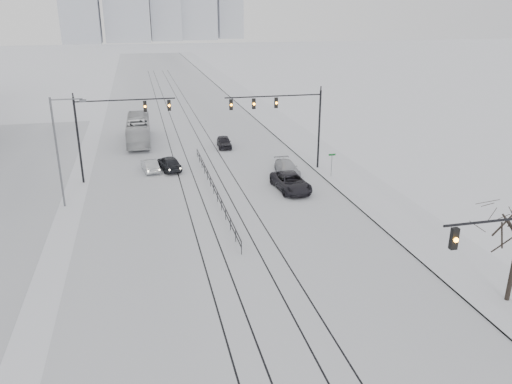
# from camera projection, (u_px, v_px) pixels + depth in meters

# --- Properties ---
(road) EXTENTS (22.00, 260.00, 0.02)m
(road) POSITION_uv_depth(u_px,v_px,m) (182.00, 124.00, 71.53)
(road) COLOR silver
(road) RESTS_ON ground
(sidewalk_east) EXTENTS (5.00, 260.00, 0.16)m
(sidewalk_east) POSITION_uv_depth(u_px,v_px,m) (273.00, 119.00, 74.43)
(sidewalk_east) COLOR silver
(sidewalk_east) RESTS_ON ground
(curb) EXTENTS (0.10, 260.00, 0.12)m
(curb) POSITION_uv_depth(u_px,v_px,m) (257.00, 120.00, 73.91)
(curb) COLOR gray
(curb) RESTS_ON ground
(tram_rails) EXTENTS (5.30, 180.00, 0.01)m
(tram_rails) POSITION_uv_depth(u_px,v_px,m) (200.00, 162.00, 53.24)
(tram_rails) COLOR black
(tram_rails) RESTS_ON ground
(traffic_mast_ne) EXTENTS (9.60, 0.37, 8.00)m
(traffic_mast_ne) POSITION_uv_depth(u_px,v_px,m) (287.00, 115.00, 48.47)
(traffic_mast_ne) COLOR black
(traffic_mast_ne) RESTS_ON ground
(traffic_mast_nw) EXTENTS (9.10, 0.37, 8.00)m
(traffic_mast_nw) POSITION_uv_depth(u_px,v_px,m) (110.00, 123.00, 45.84)
(traffic_mast_nw) COLOR black
(traffic_mast_nw) RESTS_ON ground
(street_light_west) EXTENTS (2.73, 0.25, 9.00)m
(street_light_west) POSITION_uv_depth(u_px,v_px,m) (60.00, 145.00, 39.68)
(street_light_west) COLOR #595B60
(street_light_west) RESTS_ON ground
(median_fence) EXTENTS (0.06, 24.00, 1.00)m
(median_fence) POSITION_uv_depth(u_px,v_px,m) (214.00, 188.00, 43.92)
(median_fence) COLOR black
(median_fence) RESTS_ON ground
(street_sign) EXTENTS (0.70, 0.06, 2.40)m
(street_sign) POSITION_uv_depth(u_px,v_px,m) (332.00, 162.00, 47.94)
(street_sign) COLOR #595B60
(street_sign) RESTS_ON ground
(sedan_sb_inner) EXTENTS (2.59, 4.59, 1.47)m
(sedan_sb_inner) POSITION_uv_depth(u_px,v_px,m) (169.00, 163.00, 50.49)
(sedan_sb_inner) COLOR black
(sedan_sb_inner) RESTS_ON ground
(sedan_sb_outer) EXTENTS (1.87, 3.93, 1.24)m
(sedan_sb_outer) POSITION_uv_depth(u_px,v_px,m) (150.00, 165.00, 50.15)
(sedan_sb_outer) COLOR #A7ABAF
(sedan_sb_outer) RESTS_ON ground
(sedan_nb_front) EXTENTS (2.86, 5.61, 1.52)m
(sedan_nb_front) POSITION_uv_depth(u_px,v_px,m) (291.00, 182.00, 44.75)
(sedan_nb_front) COLOR black
(sedan_nb_front) RESTS_ON ground
(sedan_nb_right) EXTENTS (1.80, 4.42, 1.28)m
(sedan_nb_right) POSITION_uv_depth(u_px,v_px,m) (287.00, 168.00, 49.25)
(sedan_nb_right) COLOR #AEB0B6
(sedan_nb_right) RESTS_ON ground
(sedan_nb_far) EXTENTS (1.82, 3.98, 1.32)m
(sedan_nb_far) POSITION_uv_depth(u_px,v_px,m) (224.00, 142.00, 58.89)
(sedan_nb_far) COLOR black
(sedan_nb_far) RESTS_ON ground
(box_truck) EXTENTS (2.89, 11.34, 3.14)m
(box_truck) POSITION_uv_depth(u_px,v_px,m) (138.00, 130.00, 60.89)
(box_truck) COLOR #B1B4B6
(box_truck) RESTS_ON ground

